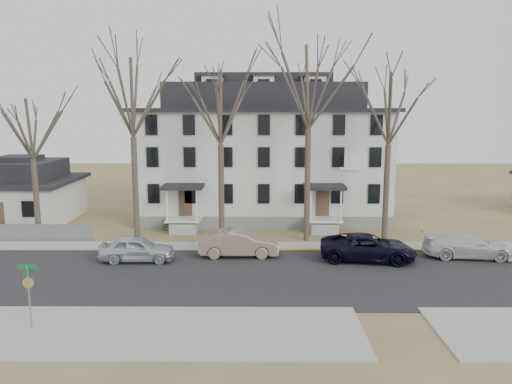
{
  "coord_description": "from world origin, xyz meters",
  "views": [
    {
      "loc": [
        -2.39,
        -24.5,
        9.19
      ],
      "look_at": [
        -2.57,
        9.0,
        3.59
      ],
      "focal_mm": 35.0,
      "sensor_mm": 36.0,
      "label": 1
    }
  ],
  "objects_px": {
    "car_tan": "(239,244)",
    "car_navy": "(368,248)",
    "small_house": "(22,194)",
    "tree_bungalow": "(31,125)",
    "car_white": "(467,246)",
    "street_sign": "(29,287)",
    "tree_far_left": "(132,92)",
    "tree_mid_right": "(390,103)",
    "bicycle_left": "(172,227)",
    "tree_mid_left": "(220,103)",
    "boarding_house": "(263,154)",
    "tree_center": "(309,80)",
    "car_silver": "(137,249)"
  },
  "relations": [
    {
      "from": "tree_far_left",
      "to": "car_white",
      "type": "height_order",
      "value": "tree_far_left"
    },
    {
      "from": "small_house",
      "to": "tree_far_left",
      "type": "height_order",
      "value": "tree_far_left"
    },
    {
      "from": "tree_center",
      "to": "car_tan",
      "type": "relative_size",
      "value": 2.94
    },
    {
      "from": "street_sign",
      "to": "small_house",
      "type": "bearing_deg",
      "value": 113.41
    },
    {
      "from": "tree_center",
      "to": "boarding_house",
      "type": "bearing_deg",
      "value": 110.2
    },
    {
      "from": "tree_far_left",
      "to": "tree_center",
      "type": "height_order",
      "value": "tree_center"
    },
    {
      "from": "tree_mid_right",
      "to": "tree_mid_left",
      "type": "bearing_deg",
      "value": 180.0
    },
    {
      "from": "car_tan",
      "to": "bicycle_left",
      "type": "height_order",
      "value": "car_tan"
    },
    {
      "from": "tree_mid_left",
      "to": "street_sign",
      "type": "xyz_separation_m",
      "value": [
        -6.99,
        -14.51,
        -7.75
      ]
    },
    {
      "from": "tree_far_left",
      "to": "tree_mid_left",
      "type": "bearing_deg",
      "value": 0.0
    },
    {
      "from": "tree_mid_left",
      "to": "boarding_house",
      "type": "bearing_deg",
      "value": 69.8
    },
    {
      "from": "boarding_house",
      "to": "tree_far_left",
      "type": "bearing_deg",
      "value": -137.82
    },
    {
      "from": "tree_bungalow",
      "to": "car_white",
      "type": "distance_m",
      "value": 29.83
    },
    {
      "from": "tree_bungalow",
      "to": "tree_mid_left",
      "type": "bearing_deg",
      "value": 0.0
    },
    {
      "from": "boarding_house",
      "to": "tree_mid_right",
      "type": "relative_size",
      "value": 1.63
    },
    {
      "from": "tree_mid_left",
      "to": "street_sign",
      "type": "distance_m",
      "value": 17.87
    },
    {
      "from": "tree_far_left",
      "to": "car_navy",
      "type": "bearing_deg",
      "value": -17.49
    },
    {
      "from": "tree_mid_right",
      "to": "bicycle_left",
      "type": "height_order",
      "value": "tree_mid_right"
    },
    {
      "from": "bicycle_left",
      "to": "street_sign",
      "type": "xyz_separation_m",
      "value": [
        -3.03,
        -16.84,
        1.44
      ]
    },
    {
      "from": "tree_bungalow",
      "to": "tree_mid_right",
      "type": "bearing_deg",
      "value": 0.0
    },
    {
      "from": "small_house",
      "to": "bicycle_left",
      "type": "distance_m",
      "value": 13.72
    },
    {
      "from": "car_white",
      "to": "tree_mid_right",
      "type": "bearing_deg",
      "value": 50.34
    },
    {
      "from": "car_tan",
      "to": "car_navy",
      "type": "xyz_separation_m",
      "value": [
        7.92,
        -0.84,
        -0.02
      ]
    },
    {
      "from": "car_tan",
      "to": "bicycle_left",
      "type": "relative_size",
      "value": 3.18
    },
    {
      "from": "small_house",
      "to": "tree_bungalow",
      "type": "xyz_separation_m",
      "value": [
        4.0,
        -6.2,
        5.87
      ]
    },
    {
      "from": "tree_mid_left",
      "to": "street_sign",
      "type": "bearing_deg",
      "value": -115.74
    },
    {
      "from": "tree_bungalow",
      "to": "car_silver",
      "type": "height_order",
      "value": "tree_bungalow"
    },
    {
      "from": "tree_center",
      "to": "tree_bungalow",
      "type": "bearing_deg",
      "value": 180.0
    },
    {
      "from": "tree_mid_left",
      "to": "tree_center",
      "type": "height_order",
      "value": "tree_center"
    },
    {
      "from": "tree_center",
      "to": "car_tan",
      "type": "height_order",
      "value": "tree_center"
    },
    {
      "from": "tree_far_left",
      "to": "tree_mid_right",
      "type": "relative_size",
      "value": 1.08
    },
    {
      "from": "tree_center",
      "to": "bicycle_left",
      "type": "bearing_deg",
      "value": 166.82
    },
    {
      "from": "small_house",
      "to": "tree_far_left",
      "type": "xyz_separation_m",
      "value": [
        11.0,
        -6.2,
        8.09
      ]
    },
    {
      "from": "tree_far_left",
      "to": "bicycle_left",
      "type": "relative_size",
      "value": 8.73
    },
    {
      "from": "tree_center",
      "to": "street_sign",
      "type": "height_order",
      "value": "tree_center"
    },
    {
      "from": "tree_mid_right",
      "to": "car_silver",
      "type": "xyz_separation_m",
      "value": [
        -16.26,
        -5.08,
        -8.83
      ]
    },
    {
      "from": "car_navy",
      "to": "car_white",
      "type": "distance_m",
      "value": 6.35
    },
    {
      "from": "bicycle_left",
      "to": "car_navy",
      "type": "bearing_deg",
      "value": -91.66
    },
    {
      "from": "bicycle_left",
      "to": "tree_mid_left",
      "type": "bearing_deg",
      "value": -93.79
    },
    {
      "from": "tree_far_left",
      "to": "tree_center",
      "type": "xyz_separation_m",
      "value": [
        12.0,
        0.0,
        0.74
      ]
    },
    {
      "from": "boarding_house",
      "to": "tree_bungalow",
      "type": "xyz_separation_m",
      "value": [
        -16.0,
        -8.15,
        2.74
      ]
    },
    {
      "from": "small_house",
      "to": "car_tan",
      "type": "height_order",
      "value": "small_house"
    },
    {
      "from": "boarding_house",
      "to": "small_house",
      "type": "xyz_separation_m",
      "value": [
        -20.0,
        -1.96,
        -3.13
      ]
    },
    {
      "from": "boarding_house",
      "to": "tree_mid_left",
      "type": "xyz_separation_m",
      "value": [
        -3.0,
        -8.15,
        4.22
      ]
    },
    {
      "from": "tree_mid_right",
      "to": "car_navy",
      "type": "distance_m",
      "value": 10.27
    },
    {
      "from": "bicycle_left",
      "to": "car_tan",
      "type": "bearing_deg",
      "value": -113.15
    },
    {
      "from": "tree_mid_right",
      "to": "car_white",
      "type": "distance_m",
      "value": 10.61
    },
    {
      "from": "tree_mid_left",
      "to": "tree_center",
      "type": "bearing_deg",
      "value": 0.0
    },
    {
      "from": "car_silver",
      "to": "tree_center",
      "type": "bearing_deg",
      "value": -66.36
    },
    {
      "from": "street_sign",
      "to": "car_tan",
      "type": "bearing_deg",
      "value": 49.17
    }
  ]
}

